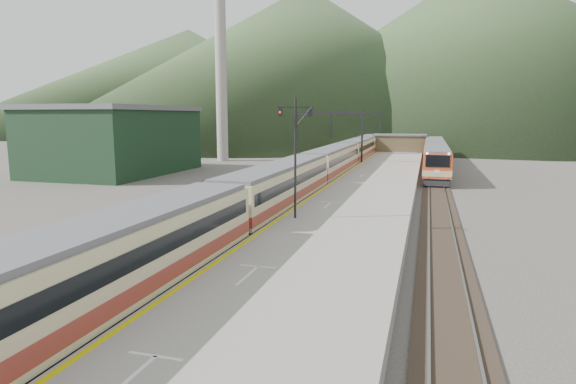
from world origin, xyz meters
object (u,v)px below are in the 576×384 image
(main_train, at_px, (333,162))
(signal_mast, at_px, (295,146))
(second_train, at_px, (435,155))
(worker, at_px, (43,293))

(main_train, distance_m, signal_mast, 26.70)
(main_train, relative_size, second_train, 2.64)
(main_train, distance_m, worker, 40.92)
(second_train, distance_m, signal_mast, 42.67)
(main_train, bearing_deg, worker, -94.32)
(main_train, height_order, signal_mast, signal_mast)
(main_train, height_order, worker, main_train)
(second_train, distance_m, worker, 57.93)
(main_train, distance_m, second_train, 19.11)
(main_train, xyz_separation_m, worker, (-3.08, -40.78, -1.30))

